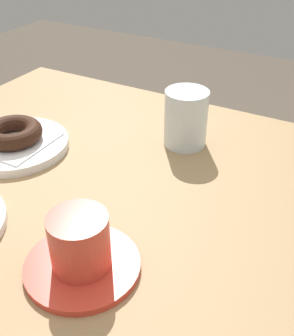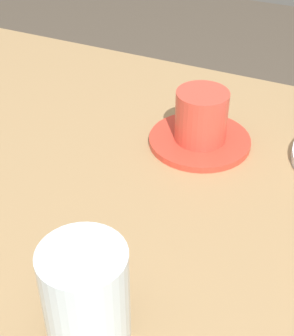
{
  "view_description": "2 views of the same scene",
  "coord_description": "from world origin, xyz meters",
  "px_view_note": "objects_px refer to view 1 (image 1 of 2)",
  "views": [
    {
      "loc": [
        0.16,
        -0.43,
        1.15
      ],
      "look_at": [
        -0.1,
        0.05,
        0.78
      ],
      "focal_mm": 44.52,
      "sensor_mm": 36.0,
      "label": 1
    },
    {
      "loc": [
        -0.28,
        0.44,
        1.17
      ],
      "look_at": [
        -0.05,
        -0.03,
        0.78
      ],
      "focal_mm": 54.84,
      "sensor_mm": 36.0,
      "label": 2
    }
  ],
  "objects_px": {
    "water_glass": "(186,118)",
    "plate_chocolate_ring": "(15,145)",
    "donut_chocolate_ring": "(13,132)",
    "coffee_cup": "(81,249)"
  },
  "relations": [
    {
      "from": "water_glass",
      "to": "plate_chocolate_ring",
      "type": "bearing_deg",
      "value": -147.6
    },
    {
      "from": "donut_chocolate_ring",
      "to": "coffee_cup",
      "type": "height_order",
      "value": "coffee_cup"
    },
    {
      "from": "coffee_cup",
      "to": "plate_chocolate_ring",
      "type": "bearing_deg",
      "value": 147.72
    },
    {
      "from": "water_glass",
      "to": "coffee_cup",
      "type": "xyz_separation_m",
      "value": [
        0.02,
        -0.35,
        -0.02
      ]
    },
    {
      "from": "plate_chocolate_ring",
      "to": "coffee_cup",
      "type": "xyz_separation_m",
      "value": [
        0.28,
        -0.18,
        0.03
      ]
    },
    {
      "from": "plate_chocolate_ring",
      "to": "water_glass",
      "type": "bearing_deg",
      "value": 32.4
    },
    {
      "from": "plate_chocolate_ring",
      "to": "donut_chocolate_ring",
      "type": "bearing_deg",
      "value": 90.0
    },
    {
      "from": "water_glass",
      "to": "donut_chocolate_ring",
      "type": "bearing_deg",
      "value": -147.6
    },
    {
      "from": "plate_chocolate_ring",
      "to": "water_glass",
      "type": "relative_size",
      "value": 1.85
    },
    {
      "from": "plate_chocolate_ring",
      "to": "donut_chocolate_ring",
      "type": "relative_size",
      "value": 1.84
    }
  ]
}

